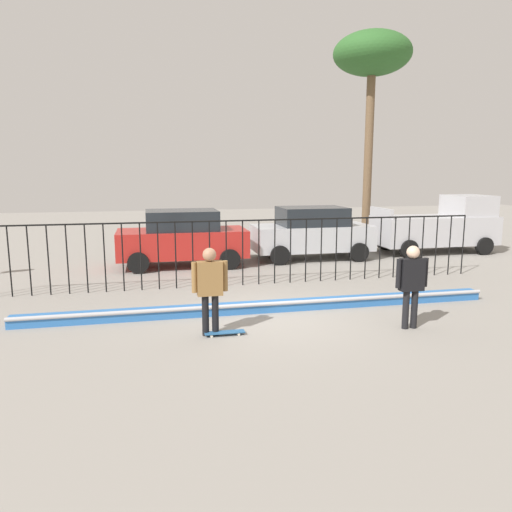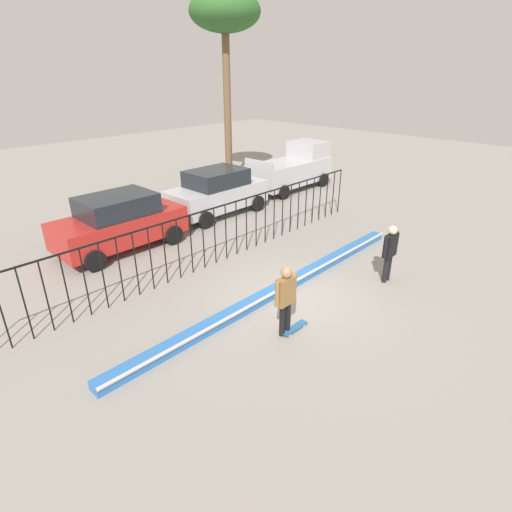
{
  "view_description": "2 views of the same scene",
  "coord_description": "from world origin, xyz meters",
  "views": [
    {
      "loc": [
        -2.55,
        -10.23,
        3.23
      ],
      "look_at": [
        -0.11,
        0.85,
        1.23
      ],
      "focal_mm": 34.35,
      "sensor_mm": 36.0,
      "label": 1
    },
    {
      "loc": [
        -7.72,
        -6.01,
        5.72
      ],
      "look_at": [
        -0.82,
        0.56,
        1.33
      ],
      "focal_mm": 28.78,
      "sensor_mm": 36.0,
      "label": 2
    }
  ],
  "objects": [
    {
      "name": "skateboarder",
      "position": [
        -1.43,
        -0.96,
        1.05
      ],
      "size": [
        0.71,
        0.27,
        1.75
      ],
      "rotation": [
        0.0,
        0.0,
        -0.06
      ],
      "color": "black",
      "rests_on": "ground"
    },
    {
      "name": "parked_car_silver",
      "position": [
        3.26,
        6.71,
        0.97
      ],
      "size": [
        4.3,
        2.12,
        1.9
      ],
      "rotation": [
        0.0,
        0.0,
        -0.08
      ],
      "color": "#B7BABF",
      "rests_on": "ground"
    },
    {
      "name": "perimeter_fence",
      "position": [
        0.0,
        3.11,
        1.14
      ],
      "size": [
        14.04,
        0.04,
        1.86
      ],
      "color": "black",
      "rests_on": "ground"
    },
    {
      "name": "bowl_coping_ledge",
      "position": [
        0.0,
        0.4,
        0.12
      ],
      "size": [
        11.0,
        0.4,
        0.27
      ],
      "color": "#2D6BB7",
      "rests_on": "ground"
    },
    {
      "name": "camera_operator",
      "position": [
        2.63,
        -1.42,
        1.04
      ],
      "size": [
        0.7,
        0.26,
        1.73
      ],
      "rotation": [
        0.0,
        0.0,
        2.9
      ],
      "color": "black",
      "rests_on": "ground"
    },
    {
      "name": "pickup_truck",
      "position": [
        8.68,
        7.01,
        1.04
      ],
      "size": [
        4.7,
        2.12,
        2.24
      ],
      "rotation": [
        0.0,
        0.0,
        -0.06
      ],
      "color": "#B7B7BC",
      "rests_on": "ground"
    },
    {
      "name": "ground_plane",
      "position": [
        0.0,
        0.0,
        0.0
      ],
      "size": [
        60.0,
        60.0,
        0.0
      ],
      "primitive_type": "plane",
      "color": "gray"
    },
    {
      "name": "parked_car_red",
      "position": [
        -1.46,
        6.31,
        0.97
      ],
      "size": [
        4.3,
        2.12,
        1.9
      ],
      "rotation": [
        0.0,
        0.0,
        0.0
      ],
      "color": "#B2231E",
      "rests_on": "ground"
    },
    {
      "name": "skateboard",
      "position": [
        -1.17,
        -1.04,
        0.06
      ],
      "size": [
        0.8,
        0.2,
        0.07
      ],
      "rotation": [
        0.0,
        0.0,
        0.18
      ],
      "color": "#26598C",
      "rests_on": "ground"
    },
    {
      "name": "palm_tree_tall",
      "position": [
        6.83,
        9.78,
        7.81
      ],
      "size": [
        3.27,
        3.27,
        8.92
      ],
      "color": "brown",
      "rests_on": "ground"
    }
  ]
}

